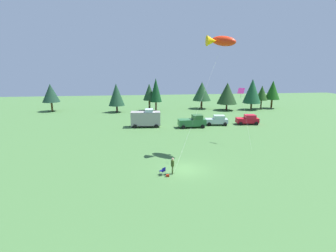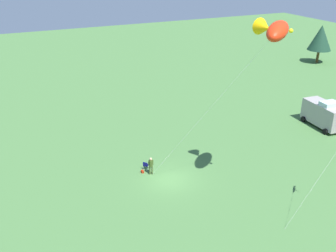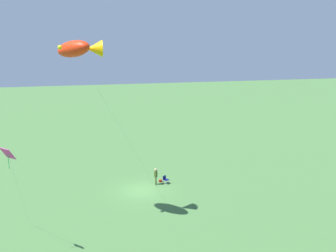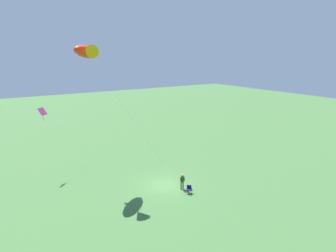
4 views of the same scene
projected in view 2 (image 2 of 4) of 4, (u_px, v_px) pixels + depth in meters
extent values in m
plane|color=#426E38|center=(170.00, 180.00, 35.92)|extent=(160.00, 160.00, 0.00)
cylinder|color=#405227|center=(150.00, 170.00, 36.64)|extent=(0.14, 0.14, 0.85)
cylinder|color=#405227|center=(152.00, 170.00, 36.68)|extent=(0.14, 0.14, 0.85)
cylinder|color=#35481C|center=(151.00, 163.00, 36.36)|extent=(0.41, 0.41, 0.62)
sphere|color=tan|center=(151.00, 159.00, 36.17)|extent=(0.24, 0.24, 0.24)
cylinder|color=#35481C|center=(149.00, 163.00, 36.37)|extent=(0.12, 0.15, 0.56)
cylinder|color=#35481C|center=(153.00, 163.00, 36.44)|extent=(0.11, 0.12, 0.55)
cube|color=#0C0F5B|center=(146.00, 165.00, 37.54)|extent=(0.68, 0.68, 0.04)
cube|color=#0C0F5B|center=(145.00, 164.00, 37.27)|extent=(0.38, 0.35, 0.40)
cylinder|color=#A5A8AD|center=(145.00, 166.00, 37.88)|extent=(0.03, 0.03, 0.42)
cylinder|color=#A5A8AD|center=(149.00, 166.00, 37.72)|extent=(0.03, 0.03, 0.42)
cylinder|color=#A5A8AD|center=(143.00, 168.00, 37.52)|extent=(0.03, 0.03, 0.42)
cylinder|color=#A5A8AD|center=(147.00, 168.00, 37.37)|extent=(0.03, 0.03, 0.42)
cube|color=#A1230E|center=(142.00, 172.00, 37.04)|extent=(0.32, 0.22, 0.22)
cube|color=#9A9491|center=(324.00, 114.00, 46.20)|extent=(5.55, 2.59, 2.50)
cube|color=silver|center=(330.00, 104.00, 45.04)|extent=(1.55, 2.12, 0.50)
cylinder|color=black|center=(325.00, 132.00, 44.67)|extent=(0.69, 0.27, 0.68)
cylinder|color=black|center=(319.00, 116.00, 48.76)|extent=(0.69, 0.27, 0.68)
cylinder|color=black|center=(303.00, 119.00, 47.99)|extent=(0.69, 0.27, 0.68)
cylinder|color=#4F391A|center=(318.00, 56.00, 73.09)|extent=(0.47, 0.47, 2.37)
cone|color=#183726|center=(321.00, 38.00, 71.68)|extent=(4.23, 4.23, 4.52)
ellipsoid|color=red|center=(278.00, 31.00, 27.73)|extent=(3.30, 3.61, 1.66)
cone|color=#F9B70A|center=(264.00, 27.00, 28.99)|extent=(1.18, 1.27, 1.27)
sphere|color=yellow|center=(291.00, 31.00, 27.05)|extent=(0.31, 0.31, 0.31)
cylinder|color=silver|center=(206.00, 113.00, 32.24)|extent=(7.18, 6.89, 13.99)
cylinder|color=#4C3823|center=(152.00, 175.00, 36.75)|extent=(0.04, 0.04, 0.01)
cylinder|color=silver|center=(318.00, 179.00, 28.93)|extent=(0.13, 4.99, 7.54)
cylinder|color=#4C3823|center=(285.00, 229.00, 29.57)|extent=(0.04, 0.04, 0.01)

